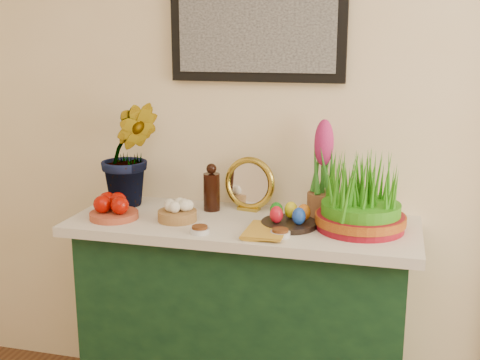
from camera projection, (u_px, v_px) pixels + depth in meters
name	position (u px, v px, depth m)	size (l,w,h in m)	color
sideboard	(243.00, 325.00, 2.54)	(1.30, 0.45, 0.85)	#163E1F
tablecloth	(243.00, 225.00, 2.44)	(1.40, 0.55, 0.04)	silver
hyacinth_green	(129.00, 137.00, 2.59)	(0.30, 0.26, 0.61)	#2E7C23
apple_bowl	(114.00, 209.00, 2.45)	(0.24, 0.24, 0.10)	#AB492E
garlic_basket	(177.00, 212.00, 2.42)	(0.16, 0.16, 0.09)	#AA7944
vinegar_cruet	(212.00, 190.00, 2.56)	(0.07, 0.07, 0.20)	black
mirror	(250.00, 184.00, 2.56)	(0.23, 0.09, 0.23)	gold
book	(246.00, 229.00, 2.28)	(0.14, 0.21, 0.03)	gold
spice_dish_left	(200.00, 230.00, 2.27)	(0.07, 0.07, 0.03)	silver
spice_dish_right	(280.00, 233.00, 2.23)	(0.08, 0.08, 0.03)	silver
egg_plate	(289.00, 219.00, 2.35)	(0.23, 0.23, 0.09)	black
hyacinth_pink	(323.00, 174.00, 2.45)	(0.12, 0.12, 0.40)	brown
wheatgrass_sabzeh	(361.00, 198.00, 2.29)	(0.35, 0.35, 0.29)	maroon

